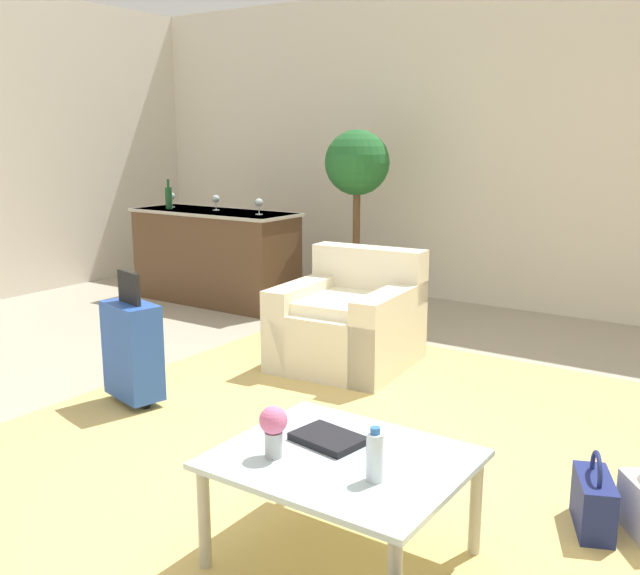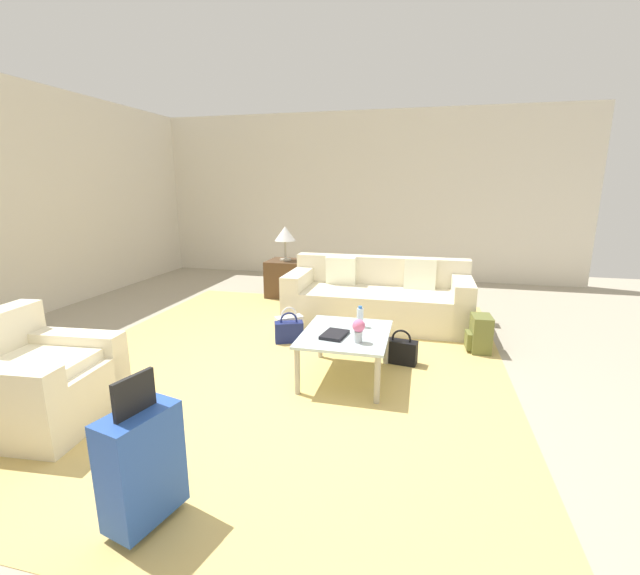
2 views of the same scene
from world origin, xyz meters
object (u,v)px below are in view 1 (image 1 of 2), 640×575
armchair (351,325)px  water_bottle (375,456)px  handbag_navy (593,502)px  wine_glass_leftmost (171,197)px  wine_bottle_green (169,197)px  flower_vase (273,427)px  wine_glass_right_of_centre (259,203)px  wine_glass_left_of_centre (216,200)px  coffee_table (342,470)px  coffee_table_book (328,439)px  bar_console (215,255)px  suitcase_blue (132,349)px  potted_ficus (357,185)px

armchair → water_bottle: bearing=-56.4°
handbag_navy → wine_glass_leftmost: bearing=154.6°
wine_glass_leftmost → wine_bottle_green: size_ratio=0.51×
handbag_navy → armchair: bearing=146.5°
flower_vase → armchair: bearing=115.1°
armchair → water_bottle: armchair is taller
wine_glass_right_of_centre → handbag_navy: bearing=-31.8°
wine_glass_left_of_centre → handbag_navy: 4.95m
coffee_table → wine_bottle_green: (-4.00, 2.98, 0.66)m
armchair → coffee_table: armchair is taller
armchair → coffee_table_book: bearing=-60.4°
water_bottle → handbag_navy: (0.57, 0.90, -0.41)m
armchair → water_bottle: 2.73m
water_bottle → wine_glass_right_of_centre: wine_glass_right_of_centre is taller
wine_glass_leftmost → handbag_navy: 5.47m
coffee_table_book → bar_console: (-3.38, 3.02, 0.02)m
bar_console → wine_glass_right_of_centre: size_ratio=11.43×
suitcase_blue → flower_vase: bearing=-25.5°
armchair → suitcase_blue: (-0.69, -1.47, 0.07)m
handbag_navy → potted_ficus: 4.29m
armchair → bar_console: bar_console is taller
coffee_table → suitcase_blue: suitcase_blue is taller
wine_glass_left_of_centre → coffee_table: bearing=-41.9°
flower_vase → handbag_navy: size_ratio=0.57×
coffee_table → wine_glass_left_of_centre: bearing=138.1°
handbag_navy → wine_glass_right_of_centre: bearing=148.2°
coffee_table → wine_glass_right_of_centre: (-2.90, 3.07, 0.65)m
coffee_table_book → wine_glass_right_of_centre: (-2.78, 2.99, 0.58)m
flower_vase → potted_ficus: 4.37m
bar_console → wine_glass_leftmost: (-0.60, 0.01, 0.56)m
wine_glass_left_of_centre → potted_ficus: (1.30, 0.56, 0.16)m
armchair → potted_ficus: (-0.89, 1.53, 0.90)m
water_bottle → flower_vase: size_ratio=1.00×
coffee_table_book → wine_bottle_green: size_ratio=0.92×
suitcase_blue → handbag_navy: size_ratio=2.37×
wine_glass_left_of_centre → wine_bottle_green: size_ratio=0.51×
armchair → wine_bottle_green: 2.91m
wine_glass_right_of_centre → wine_glass_leftmost: bearing=178.0°
wine_glass_leftmost → handbag_navy: (4.87, -2.32, -0.91)m
wine_glass_leftmost → wine_glass_right_of_centre: (1.21, -0.04, 0.00)m
coffee_table → wine_glass_leftmost: bearing=142.8°
wine_glass_right_of_centre → handbag_navy: size_ratio=0.43×
flower_vase → wine_glass_left_of_centre: 4.67m
wine_glass_leftmost → wine_glass_right_of_centre: size_ratio=1.00×
armchair → coffee_table_book: (1.19, -2.09, 0.17)m
coffee_table_book → handbag_navy: 1.19m
coffee_table_book → handbag_navy: bearing=47.7°
suitcase_blue → handbag_navy: (2.77, 0.10, -0.23)m
wine_glass_left_of_centre → wine_bottle_green: (-0.50, -0.16, 0.01)m
armchair → wine_glass_leftmost: 3.05m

